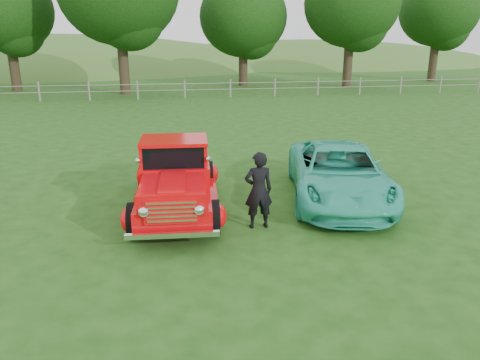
{
  "coord_description": "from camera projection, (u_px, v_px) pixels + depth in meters",
  "views": [
    {
      "loc": [
        -1.23,
        -8.9,
        4.1
      ],
      "look_at": [
        0.36,
        1.2,
        0.87
      ],
      "focal_mm": 35.0,
      "sensor_mm": 36.0,
      "label": 1
    }
  ],
  "objects": [
    {
      "name": "tree_near_east",
      "position": [
        243.0,
        17.0,
        36.28
      ],
      "size": [
        6.8,
        6.8,
        8.33
      ],
      "color": "#2D2116",
      "rests_on": "ground"
    },
    {
      "name": "distant_hills",
      "position": [
        146.0,
        96.0,
        66.58
      ],
      "size": [
        116.0,
        60.0,
        18.0
      ],
      "color": "#3E6826",
      "rests_on": "ground"
    },
    {
      "name": "tree_far_east",
      "position": [
        439.0,
        11.0,
        39.57
      ],
      "size": [
        6.6,
        6.6,
        8.86
      ],
      "color": "#2D2116",
      "rests_on": "ground"
    },
    {
      "name": "fence_line",
      "position": [
        185.0,
        89.0,
        30.35
      ],
      "size": [
        48.0,
        0.12,
        1.2
      ],
      "color": "gray",
      "rests_on": "ground"
    },
    {
      "name": "tree_mid_west",
      "position": [
        6.0,
        11.0,
        32.72
      ],
      "size": [
        6.4,
        6.4,
        8.46
      ],
      "color": "#2D2116",
      "rests_on": "ground"
    },
    {
      "name": "ground",
      "position": [
        232.0,
        237.0,
        9.81
      ],
      "size": [
        140.0,
        140.0,
        0.0
      ],
      "primitive_type": "plane",
      "color": "#1C4612",
      "rests_on": "ground"
    },
    {
      "name": "teal_sedan",
      "position": [
        339.0,
        173.0,
        11.85
      ],
      "size": [
        3.29,
        5.38,
        1.39
      ],
      "primitive_type": "imported",
      "rotation": [
        0.0,
        0.0,
        -0.21
      ],
      "color": "#30C1A0",
      "rests_on": "ground"
    },
    {
      "name": "red_pickup",
      "position": [
        176.0,
        179.0,
        11.09
      ],
      "size": [
        2.43,
        5.07,
        1.78
      ],
      "rotation": [
        0.0,
        0.0,
        -0.06
      ],
      "color": "black",
      "rests_on": "ground"
    },
    {
      "name": "man",
      "position": [
        258.0,
        190.0,
        10.08
      ],
      "size": [
        0.64,
        0.44,
        1.71
      ],
      "primitive_type": "imported",
      "rotation": [
        0.0,
        0.0,
        3.19
      ],
      "color": "black",
      "rests_on": "ground"
    },
    {
      "name": "tree_mid_east",
      "position": [
        352.0,
        4.0,
        35.31
      ],
      "size": [
        7.2,
        7.2,
        9.44
      ],
      "color": "#2D2116",
      "rests_on": "ground"
    }
  ]
}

